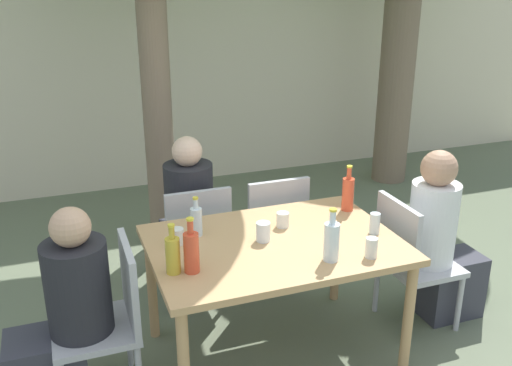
{
  "coord_description": "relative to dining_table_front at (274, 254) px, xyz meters",
  "views": [
    {
      "loc": [
        -1.11,
        -2.71,
        2.21
      ],
      "look_at": [
        0.0,
        0.3,
        1.01
      ],
      "focal_mm": 40.0,
      "sensor_mm": 36.0,
      "label": 1
    }
  ],
  "objects": [
    {
      "name": "dining_table_front",
      "position": [
        0.0,
        0.0,
        0.0
      ],
      "size": [
        1.41,
        0.98,
        0.76
      ],
      "color": "tan",
      "rests_on": "ground_plane"
    },
    {
      "name": "person_seated_1",
      "position": [
        1.17,
        -0.0,
        -0.15
      ],
      "size": [
        0.55,
        0.3,
        1.19
      ],
      "rotation": [
        0.0,
        0.0,
        1.57
      ],
      "color": "#383842",
      "rests_on": "ground_plane"
    },
    {
      "name": "person_seated_2",
      "position": [
        -0.28,
        0.96,
        -0.16
      ],
      "size": [
        0.34,
        0.57,
        1.18
      ],
      "rotation": [
        0.0,
        0.0,
        3.14
      ],
      "color": "#383842",
      "rests_on": "ground_plane"
    },
    {
      "name": "cafe_building_wall",
      "position": [
        0.0,
        3.25,
        0.72
      ],
      "size": [
        10.0,
        0.08,
        2.8
      ],
      "color": "beige",
      "rests_on": "ground_plane"
    },
    {
      "name": "oil_cruet_1",
      "position": [
        -0.61,
        -0.15,
        0.18
      ],
      "size": [
        0.07,
        0.07,
        0.27
      ],
      "color": "gold",
      "rests_on": "dining_table_front"
    },
    {
      "name": "soda_bottle_2",
      "position": [
        -0.52,
        -0.18,
        0.2
      ],
      "size": [
        0.08,
        0.08,
        0.3
      ],
      "color": "#DB4C2D",
      "rests_on": "dining_table_front"
    },
    {
      "name": "soda_bottle_4",
      "position": [
        0.61,
        0.26,
        0.2
      ],
      "size": [
        0.08,
        0.08,
        0.3
      ],
      "color": "#DB4C2D",
      "rests_on": "dining_table_front"
    },
    {
      "name": "drinking_glass_1",
      "position": [
        -0.52,
        0.16,
        0.13
      ],
      "size": [
        0.08,
        0.08,
        0.09
      ],
      "color": "silver",
      "rests_on": "dining_table_front"
    },
    {
      "name": "person_seated_0",
      "position": [
        -1.18,
        -0.0,
        -0.18
      ],
      "size": [
        0.57,
        0.33,
        1.13
      ],
      "rotation": [
        0.0,
        0.0,
        -1.57
      ],
      "color": "#383842",
      "rests_on": "ground_plane"
    },
    {
      "name": "water_bottle_3",
      "position": [
        -0.39,
        0.23,
        0.17
      ],
      "size": [
        0.07,
        0.07,
        0.24
      ],
      "color": "silver",
      "rests_on": "dining_table_front"
    },
    {
      "name": "patio_chair_0",
      "position": [
        -0.94,
        0.0,
        -0.19
      ],
      "size": [
        0.44,
        0.44,
        0.88
      ],
      "rotation": [
        0.0,
        0.0,
        -1.57
      ],
      "color": "#B2B2B7",
      "rests_on": "ground_plane"
    },
    {
      "name": "drinking_glass_3",
      "position": [
        0.59,
        -0.1,
        0.14
      ],
      "size": [
        0.06,
        0.06,
        0.13
      ],
      "color": "silver",
      "rests_on": "dining_table_front"
    },
    {
      "name": "drinking_glass_2",
      "position": [
        -0.06,
        0.03,
        0.14
      ],
      "size": [
        0.08,
        0.08,
        0.11
      ],
      "color": "white",
      "rests_on": "dining_table_front"
    },
    {
      "name": "patio_chair_2",
      "position": [
        -0.28,
        0.72,
        -0.19
      ],
      "size": [
        0.44,
        0.44,
        0.88
      ],
      "rotation": [
        0.0,
        0.0,
        3.14
      ],
      "color": "#B2B2B7",
      "rests_on": "ground_plane"
    },
    {
      "name": "drinking_glass_0",
      "position": [
        0.42,
        -0.36,
        0.14
      ],
      "size": [
        0.07,
        0.07,
        0.11
      ],
      "color": "silver",
      "rests_on": "dining_table_front"
    },
    {
      "name": "patio_chair_1",
      "position": [
        0.94,
        0.0,
        -0.19
      ],
      "size": [
        0.44,
        0.44,
        0.88
      ],
      "rotation": [
        0.0,
        0.0,
        1.57
      ],
      "color": "#B2B2B7",
      "rests_on": "ground_plane"
    },
    {
      "name": "patio_chair_3",
      "position": [
        0.28,
        0.72,
        -0.19
      ],
      "size": [
        0.44,
        0.44,
        0.88
      ],
      "rotation": [
        0.0,
        0.0,
        3.14
      ],
      "color": "#B2B2B7",
      "rests_on": "ground_plane"
    },
    {
      "name": "water_bottle_0",
      "position": [
        0.2,
        -0.31,
        0.2
      ],
      "size": [
        0.08,
        0.08,
        0.3
      ],
      "color": "silver",
      "rests_on": "dining_table_front"
    },
    {
      "name": "drinking_glass_4",
      "position": [
        0.12,
        0.17,
        0.13
      ],
      "size": [
        0.08,
        0.08,
        0.09
      ],
      "color": "silver",
      "rests_on": "dining_table_front"
    },
    {
      "name": "ground_plane",
      "position": [
        0.0,
        0.0,
        -0.68
      ],
      "size": [
        30.0,
        30.0,
        0.0
      ],
      "primitive_type": "plane",
      "color": "#667056"
    }
  ]
}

